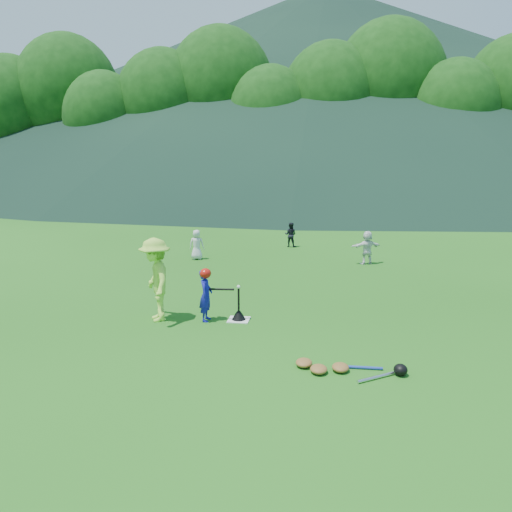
% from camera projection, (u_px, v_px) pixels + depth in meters
% --- Properties ---
extents(ground, '(120.00, 120.00, 0.00)m').
position_uv_depth(ground, '(239.00, 320.00, 10.66)').
color(ground, '#1D5513').
rests_on(ground, ground).
extents(home_plate, '(0.45, 0.45, 0.02)m').
position_uv_depth(home_plate, '(239.00, 320.00, 10.66)').
color(home_plate, silver).
rests_on(home_plate, ground).
extents(baseball, '(0.08, 0.08, 0.08)m').
position_uv_depth(baseball, '(239.00, 287.00, 10.52)').
color(baseball, white).
rests_on(baseball, batting_tee).
extents(batter_child, '(0.27, 0.41, 1.11)m').
position_uv_depth(batter_child, '(206.00, 295.00, 10.54)').
color(batter_child, '#16189A').
rests_on(batter_child, ground).
extents(adult_coach, '(1.12, 1.32, 1.78)m').
position_uv_depth(adult_coach, '(156.00, 280.00, 10.51)').
color(adult_coach, '#A4E042').
rests_on(adult_coach, ground).
extents(fielder_a, '(0.52, 0.36, 1.01)m').
position_uv_depth(fielder_a, '(197.00, 245.00, 16.78)').
color(fielder_a, silver).
rests_on(fielder_a, ground).
extents(fielder_b, '(0.51, 0.43, 0.94)m').
position_uv_depth(fielder_b, '(290.00, 235.00, 19.08)').
color(fielder_b, black).
rests_on(fielder_b, ground).
extents(fielder_d, '(1.05, 0.70, 1.08)m').
position_uv_depth(fielder_d, '(367.00, 247.00, 16.06)').
color(fielder_d, silver).
rests_on(fielder_d, ground).
extents(batting_tee, '(0.30, 0.30, 0.68)m').
position_uv_depth(batting_tee, '(239.00, 314.00, 10.64)').
color(batting_tee, black).
rests_on(batting_tee, home_plate).
extents(batter_gear, '(0.73, 0.26, 0.47)m').
position_uv_depth(batter_gear, '(207.00, 275.00, 10.44)').
color(batter_gear, '#B7140C').
rests_on(batter_gear, ground).
extents(equipment_pile, '(1.80, 0.72, 0.19)m').
position_uv_depth(equipment_pile, '(341.00, 368.00, 8.13)').
color(equipment_pile, olive).
rests_on(equipment_pile, ground).
extents(outfield_fence, '(70.07, 0.08, 1.33)m').
position_uv_depth(outfield_fence, '(306.00, 192.00, 37.66)').
color(outfield_fence, gray).
rests_on(outfield_fence, ground).
extents(tree_line, '(70.04, 11.40, 14.82)m').
position_uv_depth(tree_line, '(313.00, 97.00, 41.79)').
color(tree_line, '#382314').
rests_on(tree_line, ground).
extents(distant_hills, '(155.00, 140.00, 32.00)m').
position_uv_depth(distant_hills, '(279.00, 88.00, 88.08)').
color(distant_hills, black).
rests_on(distant_hills, ground).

